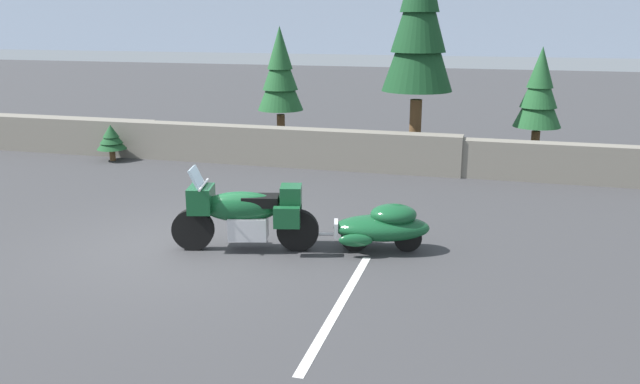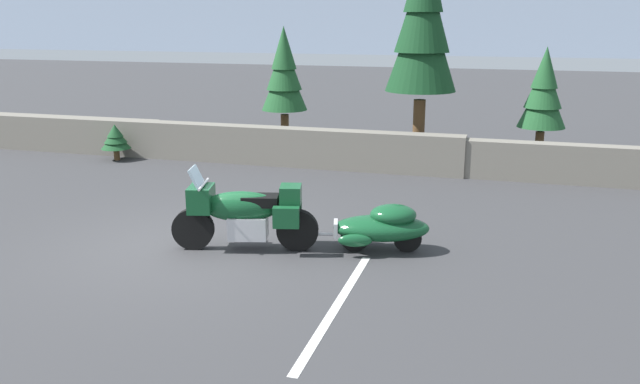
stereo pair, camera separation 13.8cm
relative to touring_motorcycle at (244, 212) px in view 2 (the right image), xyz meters
The scene contains 9 objects.
ground_plane 1.20m from the touring_motorcycle, behind, with size 80.00×80.00×0.00m, color #38383A.
stone_guard_wall 6.33m from the touring_motorcycle, 108.23° to the left, with size 24.00×0.60×0.94m.
touring_motorcycle is the anchor object (origin of this frame).
car_shaped_trailer 2.16m from the touring_motorcycle, 14.11° to the left, with size 2.22×1.05×0.76m.
pine_tree_tall 7.79m from the touring_motorcycle, 76.04° to the left, with size 1.71×1.71×5.59m.
pine_tree_secondary 8.39m from the touring_motorcycle, 104.69° to the left, with size 1.25×1.25×3.35m.
pine_tree_far_right 9.15m from the touring_motorcycle, 59.21° to the left, with size 1.16×1.16×2.90m.
pine_sapling_near 7.88m from the touring_motorcycle, 137.11° to the left, with size 0.75×0.75×0.93m.
parking_stripe_marker 2.60m from the touring_motorcycle, 40.29° to the right, with size 0.12×3.60×0.01m, color silver.
Camera 2 is at (4.88, -8.95, 3.55)m, focal length 36.80 mm.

